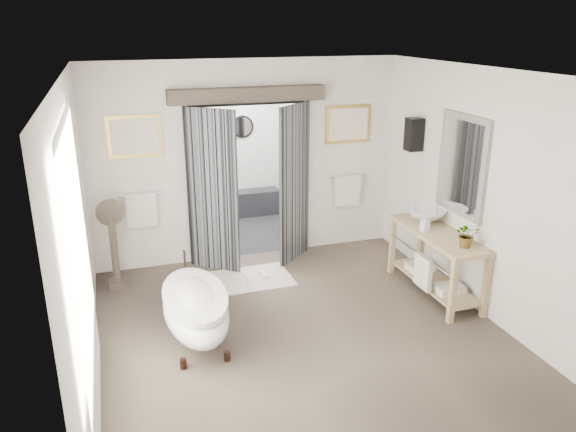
# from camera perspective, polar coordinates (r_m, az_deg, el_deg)

# --- Properties ---
(ground_plane) EXTENTS (5.00, 5.00, 0.00)m
(ground_plane) POSITION_cam_1_polar(r_m,az_deg,el_deg) (6.49, 1.66, -12.18)
(ground_plane) COLOR brown
(room_shell) EXTENTS (4.52, 5.02, 2.91)m
(room_shell) POSITION_cam_1_polar(r_m,az_deg,el_deg) (5.63, 1.88, 3.54)
(room_shell) COLOR silver
(room_shell) RESTS_ON ground_plane
(shower_room) EXTENTS (2.22, 2.01, 2.51)m
(shower_room) POSITION_cam_1_polar(r_m,az_deg,el_deg) (9.71, -6.16, 4.35)
(shower_room) COLOR black
(shower_room) RESTS_ON ground_plane
(back_wall_dressing) EXTENTS (3.82, 0.68, 2.52)m
(back_wall_dressing) POSITION_cam_1_polar(r_m,az_deg,el_deg) (7.97, -3.81, 6.01)
(back_wall_dressing) COLOR black
(back_wall_dressing) RESTS_ON ground_plane
(clawfoot_tub) EXTENTS (0.70, 1.56, 0.76)m
(clawfoot_tub) POSITION_cam_1_polar(r_m,az_deg,el_deg) (6.37, -9.38, -9.22)
(clawfoot_tub) COLOR black
(clawfoot_tub) RESTS_ON ground_plane
(vanity) EXTENTS (0.57, 1.60, 0.85)m
(vanity) POSITION_cam_1_polar(r_m,az_deg,el_deg) (7.45, 14.71, -4.13)
(vanity) COLOR tan
(vanity) RESTS_ON ground_plane
(pedestal_mirror) EXTENTS (0.36, 0.23, 1.22)m
(pedestal_mirror) POSITION_cam_1_polar(r_m,az_deg,el_deg) (7.75, -17.24, -3.30)
(pedestal_mirror) COLOR brown
(pedestal_mirror) RESTS_ON ground_plane
(rug) EXTENTS (1.22, 0.82, 0.01)m
(rug) POSITION_cam_1_polar(r_m,az_deg,el_deg) (7.81, -4.13, -6.42)
(rug) COLOR beige
(rug) RESTS_ON ground_plane
(slippers) EXTENTS (0.32, 0.25, 0.05)m
(slippers) POSITION_cam_1_polar(r_m,az_deg,el_deg) (7.84, -3.29, -6.02)
(slippers) COLOR silver
(slippers) RESTS_ON rug
(basin) EXTENTS (0.63, 0.63, 0.18)m
(basin) POSITION_cam_1_polar(r_m,az_deg,el_deg) (7.65, 13.91, 0.03)
(basin) COLOR white
(basin) RESTS_ON vanity
(plant) EXTENTS (0.34, 0.32, 0.30)m
(plant) POSITION_cam_1_polar(r_m,az_deg,el_deg) (6.92, 17.74, -1.81)
(plant) COLOR gray
(plant) RESTS_ON vanity
(soap_bottle_a) EXTENTS (0.11, 0.11, 0.21)m
(soap_bottle_a) POSITION_cam_1_polar(r_m,az_deg,el_deg) (7.31, 13.76, -0.74)
(soap_bottle_a) COLOR gray
(soap_bottle_a) RESTS_ON vanity
(soap_bottle_b) EXTENTS (0.14, 0.14, 0.16)m
(soap_bottle_b) POSITION_cam_1_polar(r_m,az_deg,el_deg) (7.77, 12.83, 0.37)
(soap_bottle_b) COLOR gray
(soap_bottle_b) RESTS_ON vanity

